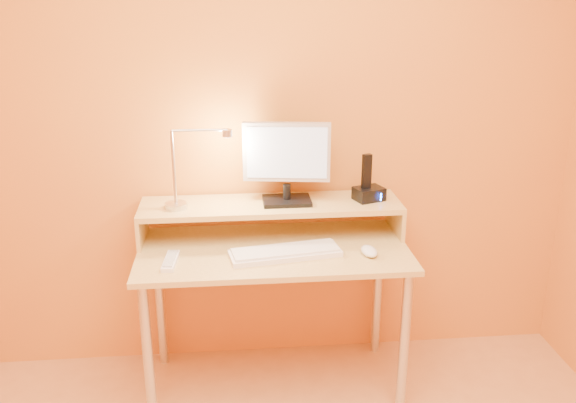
{
  "coord_description": "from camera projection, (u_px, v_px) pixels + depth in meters",
  "views": [
    {
      "loc": [
        -0.18,
        -1.36,
        1.83
      ],
      "look_at": [
        0.06,
        1.13,
        0.95
      ],
      "focal_mm": 38.68,
      "sensor_mm": 36.0,
      "label": 1
    }
  ],
  "objects": [
    {
      "name": "desk_shelf",
      "position": [
        271.0,
        206.0,
        2.86
      ],
      "size": [
        1.2,
        0.3,
        0.02
      ],
      "primitive_type": "cube",
      "color": "#DFB96D",
      "rests_on": "desk_lower"
    },
    {
      "name": "lamp_post",
      "position": [
        174.0,
        168.0,
        2.72
      ],
      "size": [
        0.01,
        0.01,
        0.33
      ],
      "primitive_type": "cylinder",
      "color": "silver",
      "rests_on": "lamp_base"
    },
    {
      "name": "mouse",
      "position": [
        369.0,
        251.0,
        2.68
      ],
      "size": [
        0.08,
        0.12,
        0.04
      ],
      "primitive_type": "ellipsoid",
      "rotation": [
        0.0,
        0.0,
        0.12
      ],
      "color": "white",
      "rests_on": "desk_lower"
    },
    {
      "name": "monitor_neck",
      "position": [
        287.0,
        192.0,
        2.84
      ],
      "size": [
        0.04,
        0.04,
        0.07
      ],
      "primitive_type": "cylinder",
      "color": "black",
      "rests_on": "monitor_foot"
    },
    {
      "name": "desk_leg_fr",
      "position": [
        404.0,
        344.0,
        2.7
      ],
      "size": [
        0.04,
        0.04,
        0.69
      ],
      "primitive_type": "cylinder",
      "color": "silver",
      "rests_on": "floor"
    },
    {
      "name": "phone_dock",
      "position": [
        369.0,
        194.0,
        2.88
      ],
      "size": [
        0.16,
        0.14,
        0.06
      ],
      "primitive_type": "cube",
      "rotation": [
        0.0,
        0.0,
        0.34
      ],
      "color": "black",
      "rests_on": "desk_shelf"
    },
    {
      "name": "monitor_foot",
      "position": [
        287.0,
        201.0,
        2.86
      ],
      "size": [
        0.22,
        0.16,
        0.02
      ],
      "primitive_type": "cube",
      "color": "black",
      "rests_on": "desk_shelf"
    },
    {
      "name": "wall_back",
      "position": [
        268.0,
        116.0,
        2.89
      ],
      "size": [
        3.0,
        0.04,
        2.5
      ],
      "primitive_type": "cube",
      "color": "#CA732D",
      "rests_on": "floor"
    },
    {
      "name": "lamp_bulb",
      "position": [
        228.0,
        137.0,
        2.7
      ],
      "size": [
        0.03,
        0.03,
        0.0
      ],
      "primitive_type": "cylinder",
      "color": "#FFEAC6",
      "rests_on": "lamp_head"
    },
    {
      "name": "desk_lower",
      "position": [
        274.0,
        250.0,
        2.77
      ],
      "size": [
        1.2,
        0.6,
        0.02
      ],
      "primitive_type": "cube",
      "color": "#DFB96D",
      "rests_on": "floor"
    },
    {
      "name": "monitor_screen",
      "position": [
        287.0,
        153.0,
        2.77
      ],
      "size": [
        0.36,
        0.05,
        0.23
      ],
      "primitive_type": "cube",
      "rotation": [
        0.0,
        0.0,
        -0.14
      ],
      "color": "silver",
      "rests_on": "monitor_panel"
    },
    {
      "name": "lamp_base",
      "position": [
        176.0,
        206.0,
        2.78
      ],
      "size": [
        0.1,
        0.1,
        0.02
      ],
      "primitive_type": "cylinder",
      "color": "silver",
      "rests_on": "desk_shelf"
    },
    {
      "name": "monitor_back",
      "position": [
        286.0,
        151.0,
        2.81
      ],
      "size": [
        0.35,
        0.06,
        0.23
      ],
      "primitive_type": "cube",
      "rotation": [
        0.0,
        0.0,
        -0.14
      ],
      "color": "black",
      "rests_on": "monitor_panel"
    },
    {
      "name": "lamp_head",
      "position": [
        227.0,
        133.0,
        2.7
      ],
      "size": [
        0.04,
        0.04,
        0.03
      ],
      "primitive_type": "cylinder",
      "color": "silver",
      "rests_on": "lamp_arm"
    },
    {
      "name": "shelf_riser_right",
      "position": [
        395.0,
        217.0,
        2.94
      ],
      "size": [
        0.02,
        0.3,
        0.14
      ],
      "primitive_type": "cube",
      "color": "#DFB96D",
      "rests_on": "desk_lower"
    },
    {
      "name": "shelf_riser_left",
      "position": [
        142.0,
        226.0,
        2.83
      ],
      "size": [
        0.02,
        0.3,
        0.14
      ],
      "primitive_type": "cube",
      "color": "#DFB96D",
      "rests_on": "desk_lower"
    },
    {
      "name": "lamp_arm",
      "position": [
        199.0,
        130.0,
        2.68
      ],
      "size": [
        0.24,
        0.01,
        0.01
      ],
      "primitive_type": "cylinder",
      "rotation": [
        0.0,
        1.57,
        0.0
      ],
      "color": "silver",
      "rests_on": "lamp_post"
    },
    {
      "name": "phone_led",
      "position": [
        381.0,
        197.0,
        2.84
      ],
      "size": [
        0.01,
        0.0,
        0.04
      ],
      "primitive_type": "cube",
      "color": "#2B82FF",
      "rests_on": "phone_dock"
    },
    {
      "name": "phone_handset",
      "position": [
        367.0,
        171.0,
        2.85
      ],
      "size": [
        0.05,
        0.04,
        0.16
      ],
      "primitive_type": "cube",
      "rotation": [
        0.0,
        0.0,
        0.34
      ],
      "color": "black",
      "rests_on": "phone_dock"
    },
    {
      "name": "keyboard",
      "position": [
        285.0,
        253.0,
        2.68
      ],
      "size": [
        0.5,
        0.23,
        0.02
      ],
      "primitive_type": "cube",
      "rotation": [
        0.0,
        0.0,
        0.16
      ],
      "color": "white",
      "rests_on": "desk_lower"
    },
    {
      "name": "desk_leg_br",
      "position": [
        377.0,
        291.0,
        3.17
      ],
      "size": [
        0.04,
        0.04,
        0.69
      ],
      "primitive_type": "cylinder",
      "color": "silver",
      "rests_on": "floor"
    },
    {
      "name": "monitor_panel",
      "position": [
        287.0,
        152.0,
        2.79
      ],
      "size": [
        0.4,
        0.09,
        0.27
      ],
      "primitive_type": "cube",
      "rotation": [
        0.0,
        0.0,
        -0.14
      ],
      "color": "#B8B8BA",
      "rests_on": "monitor_neck"
    },
    {
      "name": "remote_control",
      "position": [
        171.0,
        261.0,
        2.61
      ],
      "size": [
        0.07,
        0.2,
        0.02
      ],
      "primitive_type": "cube",
      "rotation": [
        0.0,
        0.0,
        -0.08
      ],
      "color": "white",
      "rests_on": "desk_lower"
    },
    {
      "name": "desk_leg_fl",
      "position": [
        148.0,
        358.0,
        2.6
      ],
      "size": [
        0.04,
        0.04,
        0.69
      ],
      "primitive_type": "cylinder",
      "color": "silver",
      "rests_on": "floor"
    },
    {
      "name": "desk_leg_bl",
      "position": [
        160.0,
        301.0,
        3.07
      ],
      "size": [
        0.04,
        0.04,
        0.69
      ],
      "primitive_type": "cylinder",
      "color": "silver",
      "rests_on": "floor"
    }
  ]
}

